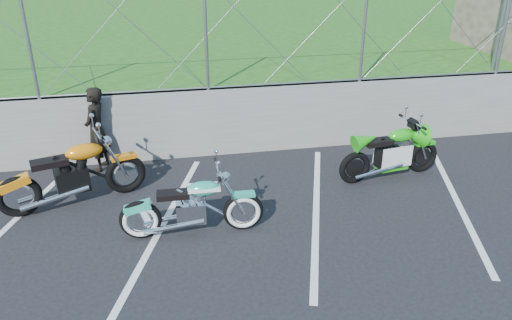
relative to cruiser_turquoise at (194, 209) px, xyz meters
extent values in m
plane|color=black|center=(-0.46, -0.68, -0.41)|extent=(90.00, 90.00, 0.00)
cube|color=slate|center=(-0.46, 2.82, 0.24)|extent=(30.00, 0.22, 1.30)
cube|color=#215316|center=(-0.46, 12.82, 0.24)|extent=(30.00, 20.00, 1.30)
cylinder|color=gray|center=(-0.46, 2.82, 0.94)|extent=(28.00, 0.03, 0.03)
cube|color=silver|center=(-0.46, 0.32, -0.41)|extent=(1.49, 4.31, 0.01)
cube|color=silver|center=(1.94, 0.32, -0.41)|extent=(1.49, 4.31, 0.01)
cube|color=silver|center=(4.34, 0.32, -0.41)|extent=(1.49, 4.31, 0.01)
torus|color=black|center=(-0.76, 0.02, -0.11)|extent=(0.60, 0.12, 0.60)
torus|color=black|center=(0.71, -0.02, -0.11)|extent=(0.60, 0.12, 0.60)
cube|color=silver|center=(-0.04, 0.00, -0.05)|extent=(0.43, 0.27, 0.31)
ellipsoid|color=teal|center=(0.16, -0.01, 0.31)|extent=(0.49, 0.24, 0.21)
cube|color=black|center=(-0.28, 0.01, 0.25)|extent=(0.46, 0.23, 0.08)
cube|color=teal|center=(0.71, -0.02, 0.17)|extent=(0.35, 0.15, 0.05)
cylinder|color=silver|center=(0.36, -0.01, 0.60)|extent=(0.05, 0.65, 0.03)
torus|color=black|center=(-2.58, 0.99, -0.07)|extent=(0.68, 0.32, 0.68)
torus|color=black|center=(-1.02, 1.48, -0.07)|extent=(0.68, 0.32, 0.68)
cube|color=black|center=(-1.82, 1.23, 0.02)|extent=(0.57, 0.44, 0.37)
ellipsoid|color=orange|center=(-1.59, 1.30, 0.46)|extent=(0.63, 0.43, 0.25)
cube|color=black|center=(-2.09, 1.14, 0.38)|extent=(0.60, 0.41, 0.10)
cube|color=orange|center=(-1.02, 1.48, 0.24)|extent=(0.44, 0.28, 0.07)
cylinder|color=silver|center=(-1.37, 1.37, 0.73)|extent=(0.26, 0.76, 0.03)
torus|color=black|center=(2.85, 1.07, -0.12)|extent=(0.60, 0.19, 0.59)
torus|color=black|center=(4.23, 1.27, -0.12)|extent=(0.60, 0.19, 0.59)
cube|color=black|center=(3.52, 1.17, -0.02)|extent=(0.48, 0.34, 0.33)
ellipsoid|color=green|center=(3.73, 1.20, 0.37)|extent=(0.55, 0.31, 0.23)
cube|color=black|center=(3.27, 1.13, 0.30)|extent=(0.52, 0.30, 0.09)
cube|color=green|center=(4.23, 1.27, 0.16)|extent=(0.39, 0.20, 0.06)
cylinder|color=silver|center=(3.90, 1.22, 0.60)|extent=(0.13, 0.70, 0.03)
imported|color=black|center=(-1.53, 2.52, 0.36)|extent=(0.53, 0.65, 1.55)
camera|label=1|loc=(-0.30, -6.23, 3.62)|focal=35.00mm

